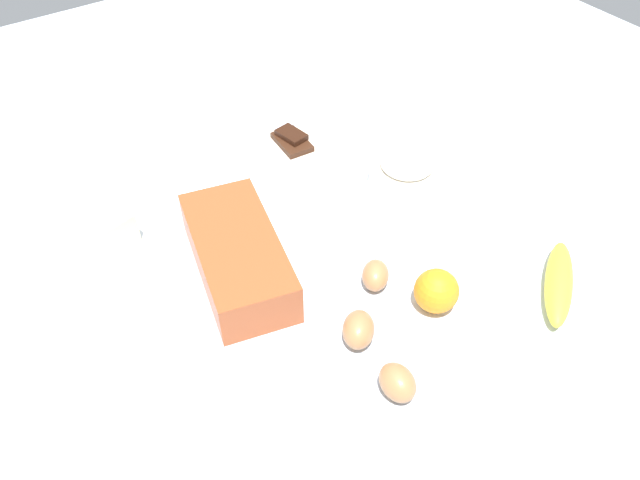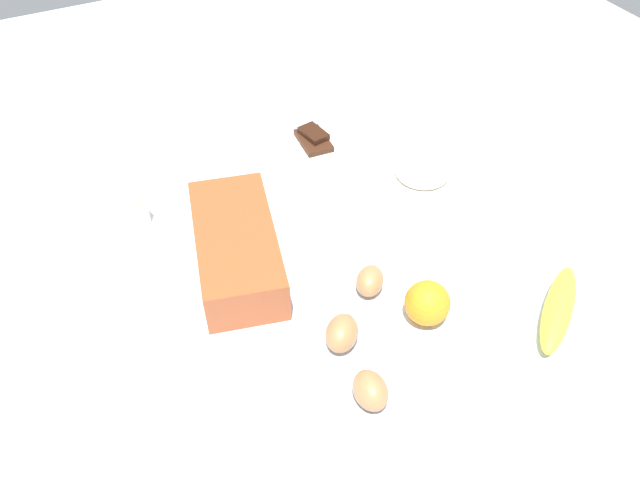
# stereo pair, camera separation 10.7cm
# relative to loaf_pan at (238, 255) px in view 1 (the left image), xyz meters

# --- Properties ---
(ground_plane) EXTENTS (2.40, 2.40, 0.02)m
(ground_plane) POSITION_rel_loaf_pan_xyz_m (-0.05, -0.13, -0.05)
(ground_plane) COLOR silver
(loaf_pan) EXTENTS (0.30, 0.19, 0.08)m
(loaf_pan) POSITION_rel_loaf_pan_xyz_m (0.00, 0.00, 0.00)
(loaf_pan) COLOR #9E4723
(loaf_pan) RESTS_ON ground_plane
(flour_bowl) EXTENTS (0.14, 0.14, 0.07)m
(flour_bowl) POSITION_rel_loaf_pan_xyz_m (0.02, -0.38, -0.01)
(flour_bowl) COLOR silver
(flour_bowl) RESTS_ON ground_plane
(banana) EXTENTS (0.15, 0.18, 0.04)m
(banana) POSITION_rel_loaf_pan_xyz_m (-0.33, -0.41, -0.02)
(banana) COLOR yellow
(banana) RESTS_ON ground_plane
(orange_fruit) EXTENTS (0.07, 0.07, 0.07)m
(orange_fruit) POSITION_rel_loaf_pan_xyz_m (-0.24, -0.22, -0.01)
(orange_fruit) COLOR orange
(orange_fruit) RESTS_ON ground_plane
(butter_block) EXTENTS (0.10, 0.08, 0.06)m
(butter_block) POSITION_rel_loaf_pan_xyz_m (0.20, 0.15, -0.01)
(butter_block) COLOR #F4EDB2
(butter_block) RESTS_ON ground_plane
(egg_near_butter) EXTENTS (0.08, 0.08, 0.05)m
(egg_near_butter) POSITION_rel_loaf_pan_xyz_m (-0.22, -0.08, -0.02)
(egg_near_butter) COLOR #A46E43
(egg_near_butter) RESTS_ON ground_plane
(egg_beside_bowl) EXTENTS (0.07, 0.05, 0.05)m
(egg_beside_bowl) POSITION_rel_loaf_pan_xyz_m (-0.33, -0.07, -0.02)
(egg_beside_bowl) COLOR #A66F43
(egg_beside_bowl) RESTS_ON ground_plane
(egg_loose) EXTENTS (0.07, 0.07, 0.04)m
(egg_loose) POSITION_rel_loaf_pan_xyz_m (-0.15, -0.17, -0.02)
(egg_loose) COLOR #A97245
(egg_loose) RESTS_ON ground_plane
(chocolate_plate) EXTENTS (0.13, 0.13, 0.03)m
(chocolate_plate) POSITION_rel_loaf_pan_xyz_m (0.25, -0.26, -0.03)
(chocolate_plate) COLOR silver
(chocolate_plate) RESTS_ON ground_plane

